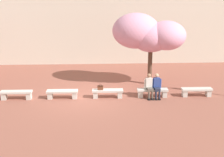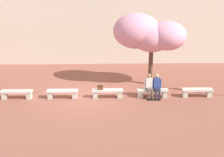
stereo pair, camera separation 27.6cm
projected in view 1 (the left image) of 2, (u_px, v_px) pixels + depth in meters
The scene contains 10 objects.
ground_plane at pixel (85, 98), 16.49m from camera, with size 100.00×100.00×0.00m, color #8E5142.
stone_bench_near_west at pixel (16, 94), 16.24m from camera, with size 1.63×0.44×0.45m.
stone_bench_center at pixel (62, 93), 16.35m from camera, with size 1.63×0.44×0.45m.
stone_bench_near_east at pixel (108, 92), 16.45m from camera, with size 1.63×0.44×0.45m.
stone_bench_east_end at pixel (152, 92), 16.56m from camera, with size 1.63×0.44×0.45m.
stone_bench_far_east at pixel (197, 91), 16.67m from camera, with size 1.63×0.44×0.45m.
person_seated_left at pixel (149, 85), 16.38m from camera, with size 0.51×0.71×1.29m.
person_seated_right at pixel (157, 85), 16.40m from camera, with size 0.51×0.69×1.29m.
handbag at pixel (100, 88), 16.34m from camera, with size 0.30×0.15×0.34m.
cherry_tree_main at pixel (149, 34), 17.96m from camera, with size 4.20×2.68×4.22m.
Camera 1 is at (0.69, -15.52, 5.80)m, focal length 50.00 mm.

